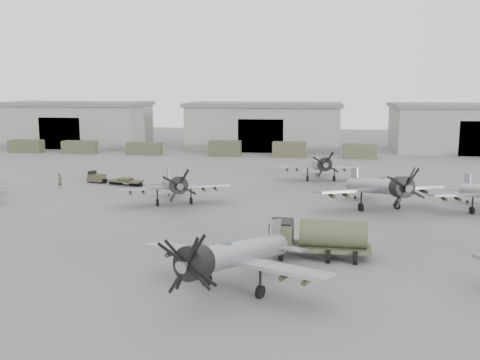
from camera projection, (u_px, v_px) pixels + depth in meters
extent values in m
plane|color=#535351|center=(192.00, 238.00, 42.18)|extent=(220.00, 220.00, 0.00)
cube|color=gray|center=(75.00, 126.00, 107.04)|extent=(28.00, 14.00, 8.00)
cube|color=#61615C|center=(74.00, 104.00, 106.28)|extent=(29.00, 14.80, 0.70)
cube|color=black|center=(60.00, 133.00, 100.58)|extent=(8.12, 0.40, 6.00)
cube|color=gray|center=(264.00, 128.00, 101.97)|extent=(28.00, 14.00, 8.00)
cube|color=#61615C|center=(264.00, 105.00, 101.21)|extent=(29.00, 14.80, 0.70)
cube|color=black|center=(261.00, 136.00, 95.51)|extent=(8.12, 0.40, 6.00)
cube|color=gray|center=(473.00, 130.00, 96.90)|extent=(28.00, 14.00, 8.00)
cube|color=#61615C|center=(474.00, 106.00, 96.14)|extent=(29.00, 14.80, 0.70)
cube|color=#3F432B|center=(26.00, 146.00, 96.37)|extent=(6.08, 2.20, 2.26)
cube|color=#40452D|center=(80.00, 147.00, 95.01)|extent=(6.04, 2.20, 2.20)
cube|color=#40442C|center=(144.00, 148.00, 93.43)|extent=(6.08, 2.20, 2.12)
cube|color=#3E432C|center=(225.00, 148.00, 91.48)|extent=(5.46, 2.20, 2.59)
cube|color=#44442D|center=(289.00, 149.00, 90.02)|extent=(5.62, 2.20, 2.54)
cube|color=#464A30|center=(360.00, 151.00, 88.48)|extent=(5.41, 2.20, 2.37)
cylinder|color=#999CA2|center=(240.00, 253.00, 31.62)|extent=(5.41, 10.00, 3.02)
cylinder|color=black|center=(194.00, 263.00, 27.67)|extent=(2.30, 2.13, 2.01)
cube|color=#999CA2|center=(234.00, 260.00, 31.18)|extent=(11.95, 6.76, 0.54)
cube|color=#999CA2|center=(275.00, 233.00, 35.43)|extent=(0.75, 1.52, 1.93)
ellipsoid|color=#3F4C54|center=(225.00, 245.00, 30.17)|extent=(0.99, 1.30, 0.54)
cylinder|color=black|center=(207.00, 280.00, 32.22)|extent=(0.56, 0.82, 0.77)
cylinder|color=black|center=(260.00, 292.00, 30.35)|extent=(0.56, 0.82, 0.77)
cylinder|color=black|center=(273.00, 265.00, 35.56)|extent=(0.23, 0.33, 0.31)
cylinder|color=gray|center=(173.00, 184.00, 54.40)|extent=(4.81, 9.32, 2.80)
cylinder|color=black|center=(179.00, 185.00, 50.26)|extent=(2.11, 1.95, 1.86)
cube|color=gray|center=(174.00, 188.00, 53.92)|extent=(11.13, 6.03, 0.50)
cube|color=gray|center=(168.00, 176.00, 58.39)|extent=(0.66, 1.42, 1.79)
ellipsoid|color=#3F4C54|center=(175.00, 179.00, 52.89)|extent=(0.90, 1.20, 0.50)
cylinder|color=black|center=(157.00, 203.00, 53.59)|extent=(0.50, 0.76, 0.72)
cylinder|color=black|center=(191.00, 201.00, 54.41)|extent=(0.50, 0.76, 0.72)
cylinder|color=black|center=(169.00, 195.00, 58.48)|extent=(0.21, 0.31, 0.29)
cylinder|color=gray|center=(376.00, 186.00, 52.22)|extent=(5.31, 10.58, 3.17)
cylinder|color=black|center=(402.00, 187.00, 47.52)|extent=(2.38, 2.19, 2.11)
cube|color=gray|center=(379.00, 190.00, 51.68)|extent=(12.63, 6.68, 0.57)
cube|color=gray|center=(355.00, 176.00, 56.76)|extent=(0.72, 1.62, 2.03)
ellipsoid|color=#3F4C54|center=(385.00, 179.00, 50.51)|extent=(1.01, 1.36, 0.57)
cylinder|color=black|center=(361.00, 207.00, 51.33)|extent=(0.56, 0.86, 0.81)
cylinder|color=black|center=(397.00, 205.00, 52.21)|extent=(0.56, 0.86, 0.81)
cylinder|color=black|center=(355.00, 197.00, 56.86)|extent=(0.23, 0.35, 0.32)
cube|color=#9EA0A6|center=(468.00, 182.00, 54.84)|extent=(0.36, 1.51, 1.82)
cylinder|color=black|center=(472.00, 211.00, 50.18)|extent=(0.37, 0.76, 0.73)
cylinder|color=black|center=(467.00, 202.00, 54.92)|extent=(0.16, 0.31, 0.29)
cylinder|color=#95989E|center=(320.00, 165.00, 67.93)|extent=(2.34, 9.49, 2.77)
cylinder|color=black|center=(325.00, 164.00, 63.72)|extent=(1.83, 1.58, 1.84)
cube|color=#95989E|center=(321.00, 167.00, 67.45)|extent=(11.23, 3.14, 0.50)
cube|color=#95989E|center=(317.00, 159.00, 72.01)|extent=(0.26, 1.48, 1.77)
ellipsoid|color=#3F4C54|center=(322.00, 160.00, 66.40)|extent=(0.64, 1.12, 0.50)
cylinder|color=black|center=(307.00, 178.00, 67.57)|extent=(0.32, 0.73, 0.71)
cylinder|color=black|center=(334.00, 179.00, 67.48)|extent=(0.32, 0.73, 0.71)
cylinder|color=black|center=(317.00, 174.00, 72.09)|extent=(0.14, 0.29, 0.28)
cube|color=#454B31|center=(320.00, 247.00, 37.47)|extent=(7.09, 2.54, 0.25)
cube|color=#454B31|center=(281.00, 234.00, 37.78)|extent=(1.68, 2.36, 1.70)
cylinder|color=#454B31|center=(333.00, 234.00, 37.14)|extent=(4.67, 2.06, 1.90)
cube|color=black|center=(282.00, 222.00, 37.62)|extent=(1.57, 2.05, 0.15)
cylinder|color=black|center=(281.00, 254.00, 36.84)|extent=(0.33, 0.91, 0.90)
cylinder|color=black|center=(354.00, 248.00, 38.24)|extent=(0.33, 0.91, 0.90)
cube|color=#383825|center=(97.00, 178.00, 66.29)|extent=(2.28, 1.73, 0.90)
cube|color=black|center=(92.00, 173.00, 66.45)|extent=(0.81, 1.12, 0.56)
cylinder|color=black|center=(97.00, 180.00, 66.35)|extent=(1.47, 0.96, 0.63)
cylinder|color=black|center=(107.00, 179.00, 65.74)|extent=(1.32, 0.44, 0.09)
cube|color=#383825|center=(126.00, 181.00, 64.66)|extent=(4.53, 2.64, 0.20)
cylinder|color=black|center=(126.00, 183.00, 64.71)|extent=(1.76, 0.92, 0.49)
cylinder|color=#383825|center=(126.00, 179.00, 64.62)|extent=(1.61, 0.76, 0.36)
imported|color=#3F422B|center=(60.00, 181.00, 62.39)|extent=(0.56, 0.74, 1.84)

